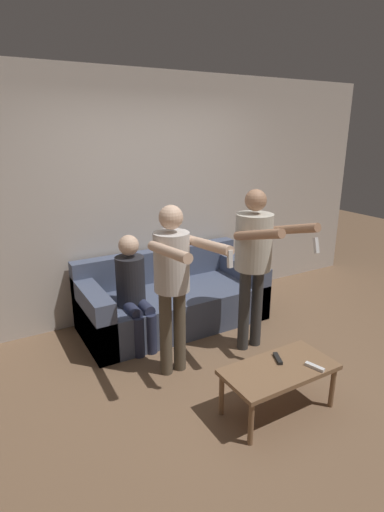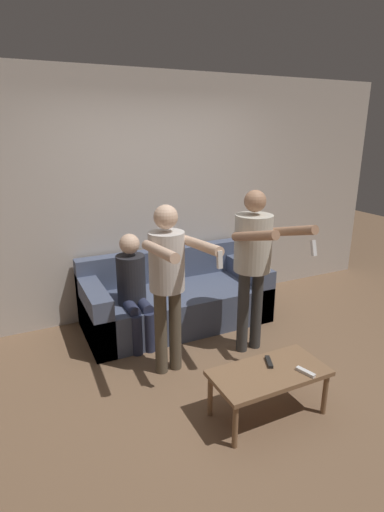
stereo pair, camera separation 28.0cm
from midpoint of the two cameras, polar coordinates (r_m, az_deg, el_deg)
name	(u,v)px [view 1 (the left image)]	position (r m, az deg, el deg)	size (l,w,h in m)	color
ground_plane	(232,381)	(3.65, 3.52, -17.51)	(14.00, 14.00, 0.00)	brown
wall_back	(146,198)	(4.60, -8.32, 8.16)	(6.40, 0.06, 2.70)	beige
couch	(172,300)	(4.50, -4.65, -6.36)	(2.01, 0.91, 0.77)	#4C5670
person_standing_left	(173,274)	(3.34, -5.09, -2.57)	(0.42, 0.76, 1.52)	brown
person_standing_right	(255,252)	(3.74, 6.85, 0.53)	(0.47, 0.78, 1.59)	#383838
person_seated	(133,288)	(4.00, -10.41, -4.49)	(0.29, 0.52, 1.13)	#282D47
coffee_table	(279,372)	(3.19, 9.79, -16.12)	(0.88, 0.44, 0.38)	#846042
remote_near	(315,367)	(3.20, 14.66, -15.12)	(0.08, 0.15, 0.02)	white
remote_far	(278,358)	(3.25, 9.68, -14.28)	(0.09, 0.15, 0.02)	black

